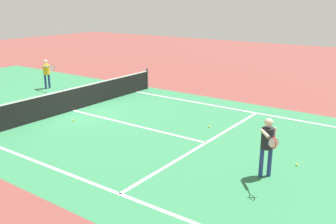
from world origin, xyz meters
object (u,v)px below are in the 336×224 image
tennis_ball_mid_court (209,127)px  tennis_ball_near_net (74,120)px  tennis_ball_by_baseline (297,165)px  player_near (267,141)px  net (73,99)px  player_far (47,71)px

tennis_ball_mid_court → tennis_ball_near_net: (-2.36, 4.58, 0.00)m
tennis_ball_mid_court → tennis_ball_by_baseline: (-1.45, -3.62, 0.00)m
player_near → tennis_ball_mid_court: bearing=50.3°
net → player_near: 8.96m
tennis_ball_by_baseline → tennis_ball_mid_court: bearing=68.1°
player_near → tennis_ball_mid_court: 4.19m
tennis_ball_by_baseline → player_far: bearing=81.4°
player_near → tennis_ball_mid_court: player_near is taller
player_near → tennis_ball_by_baseline: size_ratio=24.15×
net → tennis_ball_mid_court: net is taller
tennis_ball_mid_court → tennis_ball_near_net: 5.15m
net → tennis_ball_by_baseline: size_ratio=152.22×
player_far → tennis_ball_by_baseline: 13.80m
tennis_ball_by_baseline → player_near: bearing=157.4°
player_far → tennis_ball_by_baseline: player_far is taller
player_near → tennis_ball_by_baseline: player_near is taller
player_far → tennis_ball_near_net: player_far is taller
player_near → tennis_ball_by_baseline: bearing=-22.6°
net → tennis_ball_mid_court: (1.39, -5.73, -0.46)m
net → tennis_ball_by_baseline: (-0.06, -9.34, -0.46)m
net → tennis_ball_near_net: size_ratio=152.22×
player_near → tennis_ball_mid_court: size_ratio=24.15×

